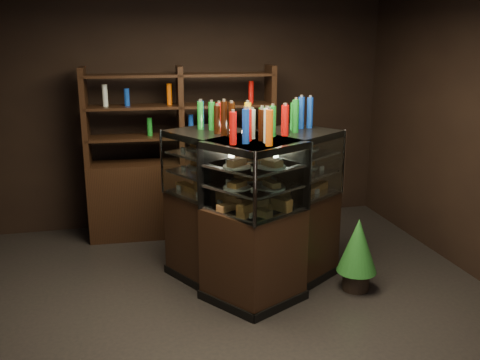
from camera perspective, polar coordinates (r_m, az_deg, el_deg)
The scene contains 7 objects.
ground at distance 4.79m, azimuth -0.75°, elevation -13.99°, with size 5.00×5.00×0.00m, color black.
room_shell at distance 4.20m, azimuth -0.84°, elevation 9.79°, with size 5.02×5.02×3.01m.
display_case at distance 5.07m, azimuth 1.37°, elevation -6.11°, with size 1.74×1.51×1.48m.
food_display at distance 4.88m, azimuth 1.42°, elevation 0.45°, with size 1.31×1.18×0.45m.
bottles_top at distance 4.78m, azimuth 1.45°, elevation 6.45°, with size 1.15×1.04×0.30m.
potted_conifer at distance 5.12m, azimuth 12.47°, elevation -6.71°, with size 0.37×0.37×0.80m.
back_shelving at distance 6.41m, azimuth -6.16°, elevation -0.46°, with size 2.21×0.53×2.00m.
Camera 1 is at (-0.92, -4.08, 2.34)m, focal length 40.00 mm.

